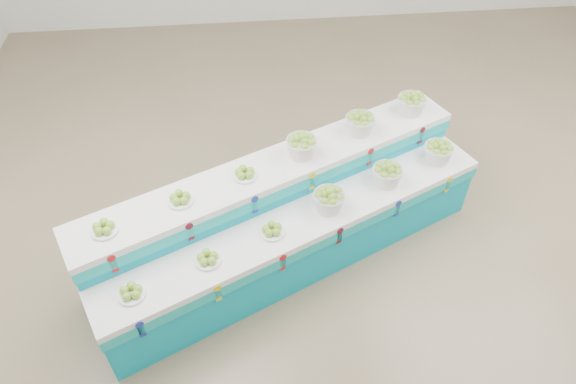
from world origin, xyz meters
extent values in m
plane|color=#77644D|center=(0.00, 0.00, 0.00)|extent=(10.00, 10.00, 0.00)
cylinder|color=white|center=(-2.16, -1.06, 0.77)|extent=(0.31, 0.31, 0.10)
cylinder|color=white|center=(-1.55, -0.77, 0.77)|extent=(0.31, 0.31, 0.10)
cylinder|color=white|center=(-0.97, -0.51, 0.77)|extent=(0.31, 0.31, 0.10)
cylinder|color=white|center=(-2.37, -0.61, 1.07)|extent=(0.31, 0.31, 0.10)
cylinder|color=white|center=(-1.75, -0.32, 1.07)|extent=(0.31, 0.31, 0.10)
cylinder|color=white|center=(-1.18, -0.05, 1.07)|extent=(0.31, 0.31, 0.10)
camera|label=1|loc=(-1.14, -3.64, 4.35)|focal=32.88mm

